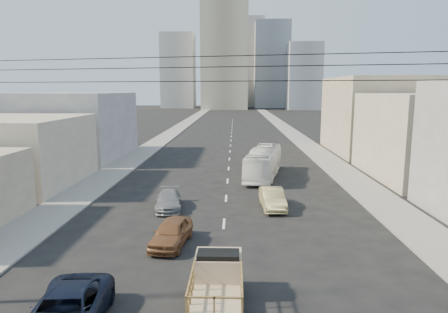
{
  "coord_description": "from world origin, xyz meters",
  "views": [
    {
      "loc": [
        0.68,
        -10.17,
        8.35
      ],
      "look_at": [
        -0.13,
        18.86,
        3.5
      ],
      "focal_mm": 32.0,
      "sensor_mm": 36.0,
      "label": 1
    }
  ],
  "objects_px": {
    "navy_pickup": "(65,313)",
    "sedan_tan": "(272,199)",
    "sedan_grey": "(169,200)",
    "sedan_brown": "(171,232)",
    "flatbed_pickup": "(217,281)",
    "city_bus": "(264,162)"
  },
  "relations": [
    {
      "from": "navy_pickup",
      "to": "sedan_tan",
      "type": "bearing_deg",
      "value": 55.8
    },
    {
      "from": "navy_pickup",
      "to": "sedan_tan",
      "type": "height_order",
      "value": "navy_pickup"
    },
    {
      "from": "sedan_brown",
      "to": "sedan_grey",
      "type": "distance_m",
      "value": 6.82
    },
    {
      "from": "city_bus",
      "to": "sedan_grey",
      "type": "bearing_deg",
      "value": -113.26
    },
    {
      "from": "navy_pickup",
      "to": "city_bus",
      "type": "height_order",
      "value": "city_bus"
    },
    {
      "from": "flatbed_pickup",
      "to": "sedan_grey",
      "type": "xyz_separation_m",
      "value": [
        -4.04,
        12.97,
        -0.48
      ]
    },
    {
      "from": "flatbed_pickup",
      "to": "sedan_grey",
      "type": "bearing_deg",
      "value": 107.29
    },
    {
      "from": "sedan_tan",
      "to": "sedan_grey",
      "type": "height_order",
      "value": "sedan_tan"
    },
    {
      "from": "sedan_brown",
      "to": "sedan_tan",
      "type": "bearing_deg",
      "value": 56.83
    },
    {
      "from": "city_bus",
      "to": "sedan_tan",
      "type": "xyz_separation_m",
      "value": [
        -0.09,
        -10.45,
        -0.72
      ]
    },
    {
      "from": "city_bus",
      "to": "sedan_brown",
      "type": "relative_size",
      "value": 2.48
    },
    {
      "from": "sedan_brown",
      "to": "sedan_grey",
      "type": "xyz_separation_m",
      "value": [
        -1.26,
        6.71,
        -0.09
      ]
    },
    {
      "from": "sedan_brown",
      "to": "flatbed_pickup",
      "type": "bearing_deg",
      "value": -58.17
    },
    {
      "from": "sedan_grey",
      "to": "navy_pickup",
      "type": "bearing_deg",
      "value": -101.43
    },
    {
      "from": "flatbed_pickup",
      "to": "sedan_brown",
      "type": "distance_m",
      "value": 6.87
    },
    {
      "from": "sedan_brown",
      "to": "sedan_tan",
      "type": "height_order",
      "value": "sedan_tan"
    },
    {
      "from": "sedan_brown",
      "to": "sedan_tan",
      "type": "relative_size",
      "value": 0.96
    },
    {
      "from": "city_bus",
      "to": "sedan_grey",
      "type": "distance_m",
      "value": 13.14
    },
    {
      "from": "flatbed_pickup",
      "to": "sedan_grey",
      "type": "height_order",
      "value": "flatbed_pickup"
    },
    {
      "from": "city_bus",
      "to": "sedan_grey",
      "type": "height_order",
      "value": "city_bus"
    },
    {
      "from": "navy_pickup",
      "to": "sedan_grey",
      "type": "xyz_separation_m",
      "value": [
        1.14,
        14.78,
        -0.12
      ]
    },
    {
      "from": "navy_pickup",
      "to": "sedan_tan",
      "type": "relative_size",
      "value": 1.23
    }
  ]
}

